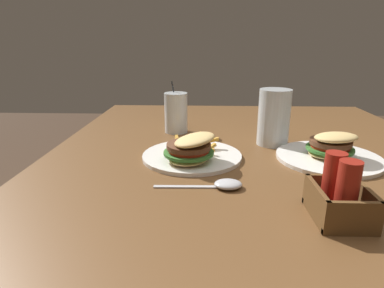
% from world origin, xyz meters
% --- Properties ---
extents(dining_table, '(1.49, 1.15, 0.77)m').
position_xyz_m(dining_table, '(0.00, 0.00, 0.65)').
color(dining_table, brown).
rests_on(dining_table, ground_plane).
extents(meal_plate_near, '(0.27, 0.26, 0.09)m').
position_xyz_m(meal_plate_near, '(0.00, -0.17, 0.79)').
color(meal_plate_near, white).
rests_on(meal_plate_near, dining_table).
extents(beer_glass, '(0.09, 0.09, 0.17)m').
position_xyz_m(beer_glass, '(-0.15, 0.06, 0.85)').
color(beer_glass, silver).
rests_on(beer_glass, dining_table).
extents(juice_glass, '(0.08, 0.08, 0.17)m').
position_xyz_m(juice_glass, '(-0.27, -0.24, 0.83)').
color(juice_glass, silver).
rests_on(juice_glass, dining_table).
extents(spoon, '(0.05, 0.19, 0.02)m').
position_xyz_m(spoon, '(0.16, -0.10, 0.77)').
color(spoon, silver).
rests_on(spoon, dining_table).
extents(meal_plate_far, '(0.27, 0.27, 0.08)m').
position_xyz_m(meal_plate_far, '(-0.02, 0.19, 0.79)').
color(meal_plate_far, white).
rests_on(meal_plate_far, dining_table).
extents(condiment_caddy, '(0.11, 0.09, 0.11)m').
position_xyz_m(condiment_caddy, '(0.28, 0.09, 0.81)').
color(condiment_caddy, brown).
rests_on(condiment_caddy, dining_table).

